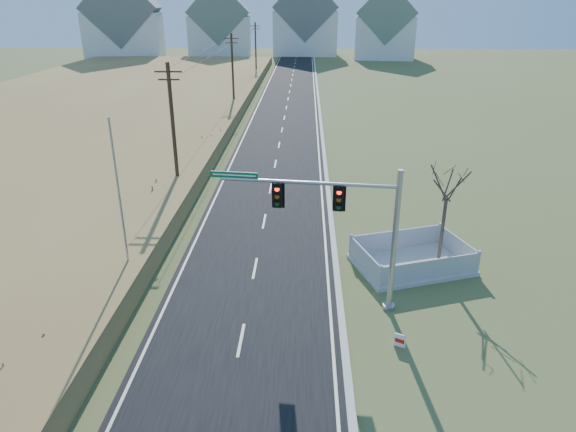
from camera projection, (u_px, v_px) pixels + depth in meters
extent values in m
plane|color=#4F5B2C|center=(246.00, 313.00, 22.60)|extent=(260.00, 260.00, 0.00)
cube|color=black|center=(288.00, 102.00, 68.58)|extent=(8.00, 180.00, 0.06)
cube|color=#B2AFA8|center=(319.00, 102.00, 68.42)|extent=(0.30, 180.00, 0.18)
cube|color=olive|center=(79.00, 111.00, 59.92)|extent=(38.00, 110.00, 1.30)
cylinder|color=#422D1E|center=(173.00, 131.00, 34.85)|extent=(0.26, 0.26, 9.00)
cube|color=#422D1E|center=(168.00, 72.00, 33.32)|extent=(1.80, 0.10, 0.10)
cube|color=#422D1E|center=(169.00, 80.00, 33.52)|extent=(1.40, 0.10, 0.10)
cylinder|color=#422D1E|center=(233.00, 72.00, 62.44)|extent=(0.26, 0.26, 9.00)
cube|color=#422D1E|center=(231.00, 38.00, 60.92)|extent=(1.80, 0.10, 0.10)
cube|color=#422D1E|center=(232.00, 43.00, 61.11)|extent=(1.40, 0.10, 0.10)
cylinder|color=#422D1E|center=(256.00, 50.00, 90.03)|extent=(0.26, 0.26, 9.00)
cube|color=#422D1E|center=(255.00, 26.00, 88.51)|extent=(1.80, 0.10, 0.10)
cube|color=#422D1E|center=(255.00, 29.00, 88.70)|extent=(1.40, 0.10, 0.10)
cube|color=silver|center=(125.00, 36.00, 113.85)|extent=(17.38, 13.12, 10.00)
cube|color=slate|center=(122.00, 8.00, 111.55)|extent=(17.69, 13.38, 16.29)
cube|color=silver|center=(220.00, 37.00, 120.76)|extent=(14.66, 10.95, 9.00)
cube|color=slate|center=(219.00, 12.00, 118.64)|extent=(14.93, 11.17, 14.26)
cube|color=silver|center=(305.00, 33.00, 123.59)|extent=(15.00, 10.00, 10.00)
cube|color=slate|center=(305.00, 7.00, 121.28)|extent=(15.27, 10.20, 15.27)
cube|color=silver|center=(385.00, 38.00, 115.84)|extent=(13.87, 10.31, 9.00)
cube|color=slate|center=(386.00, 12.00, 113.73)|extent=(14.12, 10.51, 13.24)
cylinder|color=#9EA0A5|center=(389.00, 306.00, 22.95)|extent=(0.56, 0.56, 0.19)
cylinder|color=#9EA0A5|center=(394.00, 243.00, 21.72)|extent=(0.24, 0.24, 6.49)
cylinder|color=#9EA0A5|center=(308.00, 183.00, 21.25)|extent=(7.38, 1.00, 0.15)
cube|color=black|center=(339.00, 199.00, 21.32)|extent=(0.37, 0.32, 1.05)
cube|color=black|center=(278.00, 195.00, 21.68)|extent=(0.37, 0.32, 1.05)
cube|color=#055E35|center=(234.00, 175.00, 21.62)|extent=(2.03, 0.27, 0.28)
cube|color=#B7B5AD|center=(411.00, 264.00, 26.52)|extent=(6.53, 5.42, 0.21)
cube|color=#A7A7AB|center=(430.00, 270.00, 24.71)|extent=(5.06, 1.76, 1.06)
cube|color=#A7A7AB|center=(396.00, 239.00, 27.83)|extent=(5.06, 1.76, 1.06)
cube|color=#A7A7AB|center=(365.00, 260.00, 25.58)|extent=(1.20, 3.38, 1.06)
cube|color=#A7A7AB|center=(457.00, 247.00, 26.96)|extent=(1.20, 3.38, 1.06)
cube|color=white|center=(400.00, 341.00, 20.30)|extent=(0.44, 0.26, 0.58)
cube|color=red|center=(400.00, 341.00, 20.27)|extent=(0.34, 0.19, 0.17)
cylinder|color=#B7B5AD|center=(131.00, 283.00, 24.87)|extent=(0.37, 0.37, 0.16)
cylinder|color=#9EA0A5|center=(121.00, 206.00, 23.31)|extent=(0.10, 0.10, 8.16)
cylinder|color=#4C3F33|center=(442.00, 234.00, 25.77)|extent=(0.17, 0.17, 3.80)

